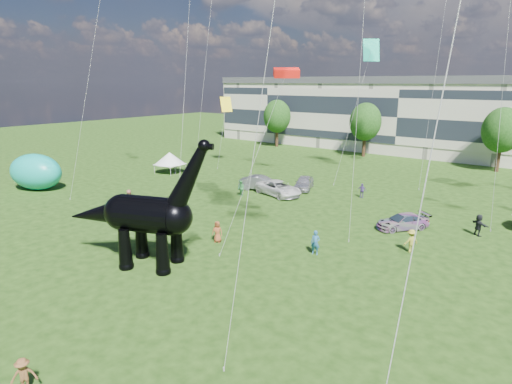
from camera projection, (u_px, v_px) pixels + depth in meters
The scene contains 13 objects.
ground at pixel (159, 301), 24.64m from camera, with size 220.00×220.00×0.00m, color #16330C.
terrace_row at pixel (409, 118), 74.87m from camera, with size 78.00×11.00×12.00m, color beige.
tree_far_left at pixel (277, 114), 81.27m from camera, with size 5.20×5.20×9.44m.
tree_mid_left at pixel (366, 119), 70.41m from camera, with size 5.20×5.20×9.44m.
tree_mid_right at pixel (503, 126), 58.33m from camera, with size 5.20×5.20×9.44m.
dinosaur_sculpture at pixel (143, 216), 28.80m from camera, with size 10.97×5.73×9.18m.
car_silver at pixel (304, 183), 49.84m from camera, with size 1.87×4.64×1.58m, color silver.
car_grey at pixel (261, 183), 49.67m from camera, with size 1.74×5.00×1.65m, color slate.
car_white at pixel (278, 188), 47.27m from camera, with size 2.67×5.79×1.61m, color silver.
car_dark at pixel (403, 222), 36.48m from camera, with size 1.86×4.59×1.33m, color #595960.
gazebo_left at pixel (170, 158), 58.72m from camera, with size 4.51×4.51×2.86m.
inflatable_teal at pixel (36, 172), 49.60m from camera, with size 6.69×4.18×4.18m, color #0DA497.
visitors at pixel (294, 213), 38.06m from camera, with size 49.48×43.67×1.85m.
Camera 1 is at (18.26, -13.92, 12.28)m, focal length 30.00 mm.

